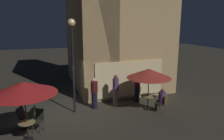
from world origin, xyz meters
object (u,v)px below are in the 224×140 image
object	(u,v)px
menu_sandwich_board	(27,117)
patio_umbrella_1	(23,88)
street_lamp_near_corner	(72,45)
cafe_table_0	(148,99)
patron_standing_1	(94,93)
cafe_table_1	(27,128)
patron_standing_2	(137,88)
patron_standing_3	(116,90)
cafe_chair_1	(39,118)
patron_seated_0	(161,99)
patio_umbrella_0	(149,73)
cafe_chair_0	(164,102)

from	to	relation	value
menu_sandwich_board	patio_umbrella_1	size ratio (longest dim) A/B	0.37
patio_umbrella_1	street_lamp_near_corner	bearing A→B (deg)	44.37
cafe_table_0	patron_standing_1	distance (m)	2.86
cafe_table_0	patio_umbrella_1	world-z (taller)	patio_umbrella_1
cafe_table_1	patron_standing_1	bearing A→B (deg)	35.67
cafe_table_0	patron_standing_1	xyz separation A→B (m)	(-2.65, 1.06, 0.25)
patron_standing_2	patron_standing_3	distance (m)	1.41
patio_umbrella_1	cafe_chair_1	bearing A→B (deg)	57.96
patron_standing_1	menu_sandwich_board	bearing A→B (deg)	-59.27
patron_seated_0	patron_standing_2	size ratio (longest dim) A/B	0.75
patio_umbrella_0	cafe_chair_0	world-z (taller)	patio_umbrella_0
cafe_table_0	patio_umbrella_0	bearing A→B (deg)	0.00
menu_sandwich_board	patron_standing_1	distance (m)	3.57
patio_umbrella_0	patio_umbrella_1	xyz separation A→B (m)	(-5.90, -1.28, 0.17)
patio_umbrella_0	patron_standing_1	world-z (taller)	patio_umbrella_0
patron_standing_1	patron_standing_2	size ratio (longest dim) A/B	0.98
cafe_chair_1	patio_umbrella_0	bearing A→B (deg)	128.15
patio_umbrella_1	patron_standing_3	bearing A→B (deg)	27.06
cafe_table_1	street_lamp_near_corner	bearing A→B (deg)	44.37
menu_sandwich_board	street_lamp_near_corner	bearing A→B (deg)	46.95
menu_sandwich_board	patron_standing_2	bearing A→B (deg)	36.12
menu_sandwich_board	patio_umbrella_1	xyz separation A→B (m)	(0.08, -1.11, 1.66)
patio_umbrella_1	patron_standing_2	size ratio (longest dim) A/B	1.47
menu_sandwich_board	patron_standing_3	xyz separation A→B (m)	(4.52, 1.15, 0.42)
menu_sandwich_board	patio_umbrella_0	bearing A→B (deg)	24.56
cafe_table_1	patio_umbrella_1	world-z (taller)	patio_umbrella_1
patio_umbrella_1	cafe_chair_0	xyz separation A→B (m)	(6.45, 0.62, -1.56)
patron_seated_0	patron_standing_1	xyz separation A→B (m)	(-3.11, 1.61, 0.11)
patron_seated_0	menu_sandwich_board	bearing A→B (deg)	46.72
patio_umbrella_0	patron_standing_2	size ratio (longest dim) A/B	1.36
cafe_table_0	menu_sandwich_board	bearing A→B (deg)	-178.41
street_lamp_near_corner	patron_standing_3	xyz separation A→B (m)	(2.28, 0.16, -2.54)
cafe_table_0	patron_seated_0	xyz separation A→B (m)	(0.46, -0.55, 0.15)
menu_sandwich_board	cafe_table_1	world-z (taller)	menu_sandwich_board
patio_umbrella_0	cafe_chair_0	distance (m)	1.63
patron_standing_3	patron_seated_0	bearing A→B (deg)	-84.75
street_lamp_near_corner	cafe_table_1	size ratio (longest dim) A/B	6.19
patio_umbrella_0	patron_standing_3	world-z (taller)	patio_umbrella_0
patron_standing_2	menu_sandwich_board	bearing A→B (deg)	84.29
street_lamp_near_corner	cafe_table_1	bearing A→B (deg)	-135.63
cafe_table_1	cafe_chair_1	distance (m)	0.82
patron_seated_0	cafe_chair_1	bearing A→B (deg)	50.47
cafe_chair_1	street_lamp_near_corner	bearing A→B (deg)	161.44
cafe_chair_0	patio_umbrella_1	bearing A→B (deg)	55.65
patron_standing_3	patron_standing_1	bearing A→B (deg)	130.68
street_lamp_near_corner	patron_standing_2	size ratio (longest dim) A/B	2.78
cafe_chair_0	cafe_chair_1	world-z (taller)	cafe_chair_1
cafe_chair_1	patron_seated_0	bearing A→B (deg)	122.36
cafe_table_0	patron_standing_3	distance (m)	1.79
patron_seated_0	patron_standing_3	xyz separation A→B (m)	(-1.92, 1.54, 0.18)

